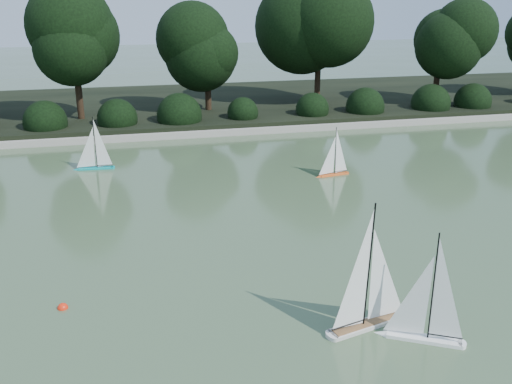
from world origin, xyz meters
TOP-DOWN VIEW (x-y plane):
  - ground at (0.00, 0.00)m, footprint 80.00×80.00m
  - pond_coping at (0.00, 9.00)m, footprint 40.00×0.35m
  - far_bank at (0.00, 13.00)m, footprint 40.00×8.00m
  - tree_line at (1.23, 11.44)m, footprint 26.31×3.93m
  - shrub_hedge at (0.00, 9.90)m, footprint 29.10×1.10m
  - sailboat_white_a at (1.46, -1.74)m, footprint 1.01×0.66m
  - sailboat_white_b at (1.07, -1.32)m, footprint 1.31×0.51m
  - sailboat_orange at (2.75, 4.62)m, footprint 0.87×0.27m
  - sailboat_teal at (-2.56, 6.40)m, footprint 0.99×0.23m
  - race_buoy at (-2.76, 0.00)m, footprint 0.14×0.14m

SIDE VIEW (x-z plane):
  - ground at x=0.00m, z-range 0.00..0.00m
  - race_buoy at x=-2.76m, z-range -0.07..0.07m
  - pond_coping at x=0.00m, z-range 0.00..0.18m
  - far_bank at x=0.00m, z-range 0.00..0.30m
  - sailboat_orange at x=2.75m, z-range -0.41..0.78m
  - sailboat_teal at x=-2.56m, z-range -0.46..0.88m
  - sailboat_white_a at x=1.46m, z-range -0.51..0.98m
  - sailboat_white_b at x=1.07m, z-range -0.62..1.17m
  - shrub_hedge at x=0.00m, z-range -0.10..1.00m
  - tree_line at x=1.23m, z-range 0.45..4.83m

